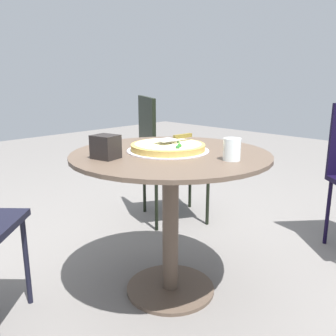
# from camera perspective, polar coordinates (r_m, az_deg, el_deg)

# --- Properties ---
(ground_plane) EXTENTS (10.00, 10.00, 0.00)m
(ground_plane) POSITION_cam_1_polar(r_m,az_deg,el_deg) (1.95, 0.37, -18.40)
(ground_plane) COLOR slate
(patio_table) EXTENTS (0.92, 0.92, 0.71)m
(patio_table) POSITION_cam_1_polar(r_m,az_deg,el_deg) (1.72, 0.39, -3.34)
(patio_table) COLOR brown
(patio_table) RESTS_ON ground
(pizza_on_tray) EXTENTS (0.39, 0.39, 0.05)m
(pizza_on_tray) POSITION_cam_1_polar(r_m,az_deg,el_deg) (1.72, 0.01, 3.25)
(pizza_on_tray) COLOR silver
(pizza_on_tray) RESTS_ON patio_table
(pizza_server) EXTENTS (0.21, 0.09, 0.02)m
(pizza_server) POSITION_cam_1_polar(r_m,az_deg,el_deg) (1.75, 1.09, 4.73)
(pizza_server) COLOR silver
(pizza_server) RESTS_ON pizza_on_tray
(drinking_cup) EXTENTS (0.07, 0.07, 0.09)m
(drinking_cup) POSITION_cam_1_polar(r_m,az_deg,el_deg) (1.54, 9.93, 2.89)
(drinking_cup) COLOR white
(drinking_cup) RESTS_ON patio_table
(napkin_dispenser) EXTENTS (0.11, 0.12, 0.10)m
(napkin_dispenser) POSITION_cam_1_polar(r_m,az_deg,el_deg) (1.57, -9.69, 3.27)
(napkin_dispenser) COLOR black
(napkin_dispenser) RESTS_ON patio_table
(patio_chair_corner) EXTENTS (0.60, 0.60, 0.91)m
(patio_chair_corner) POSITION_cam_1_polar(r_m,az_deg,el_deg) (2.64, -0.67, 2.85)
(patio_chair_corner) COLOR black
(patio_chair_corner) RESTS_ON ground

